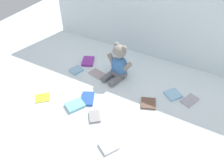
{
  "coord_description": "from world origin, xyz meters",
  "views": [
    {
      "loc": [
        0.51,
        -1.08,
        1.09
      ],
      "look_at": [
        -0.02,
        -0.1,
        0.1
      ],
      "focal_mm": 36.36,
      "sensor_mm": 36.0,
      "label": 1
    }
  ],
  "objects": [
    {
      "name": "book_case_7",
      "position": [
        -0.15,
        -0.22,
        0.01
      ],
      "size": [
        0.13,
        0.15,
        0.02
      ],
      "primitive_type": "cube",
      "rotation": [
        0.0,
        0.0,
        3.59
      ],
      "color": "#2A58B1",
      "rests_on": "ground_plane"
    },
    {
      "name": "backdrop_drape",
      "position": [
        0.0,
        0.49,
        0.32
      ],
      "size": [
        1.77,
        0.03,
        0.64
      ],
      "primitive_type": "cube",
      "color": "silver",
      "rests_on": "ground_plane"
    },
    {
      "name": "book_case_5",
      "position": [
        -0.38,
        0.14,
        0.01
      ],
      "size": [
        0.13,
        0.15,
        0.02
      ],
      "primitive_type": "cube",
      "rotation": [
        0.0,
        0.0,
        0.41
      ],
      "color": "purple",
      "rests_on": "ground_plane"
    },
    {
      "name": "book_case_6",
      "position": [
        -0.23,
        0.05,
        0.0
      ],
      "size": [
        0.14,
        0.11,
        0.01
      ],
      "primitive_type": "cube",
      "rotation": [
        0.0,
        0.0,
        1.36
      ],
      "color": "#9D8E90",
      "rests_on": "ground_plane"
    },
    {
      "name": "book_case_0",
      "position": [
        -0.18,
        -0.31,
        0.01
      ],
      "size": [
        0.13,
        0.14,
        0.02
      ],
      "primitive_type": "cube",
      "rotation": [
        0.0,
        0.0,
        5.77
      ],
      "color": "#77BED3",
      "rests_on": "ground_plane"
    },
    {
      "name": "book_case_2",
      "position": [
        -0.39,
        -0.0,
        0.01
      ],
      "size": [
        0.1,
        0.11,
        0.02
      ],
      "primitive_type": "cube",
      "rotation": [
        0.0,
        0.0,
        5.96
      ],
      "color": "#85B5D6",
      "rests_on": "ground_plane"
    },
    {
      "name": "ground_plane",
      "position": [
        0.0,
        0.0,
        0.0
      ],
      "size": [
        3.2,
        3.2,
        0.0
      ],
      "primitive_type": "plane",
      "color": "silver"
    },
    {
      "name": "book_case_10",
      "position": [
        0.46,
        0.1,
        0.01
      ],
      "size": [
        0.11,
        0.14,
        0.01
      ],
      "primitive_type": "cube",
      "rotation": [
        0.0,
        0.0,
        5.9
      ],
      "color": "#9F9BA7",
      "rests_on": "ground_plane"
    },
    {
      "name": "book_case_3",
      "position": [
        0.34,
        0.1,
        0.01
      ],
      "size": [
        0.13,
        0.13,
        0.02
      ],
      "primitive_type": "cube",
      "rotation": [
        0.0,
        0.0,
        2.49
      ],
      "color": "#8ABEE2",
      "rests_on": "ground_plane"
    },
    {
      "name": "teddy_bear",
      "position": [
        -0.08,
        0.11,
        0.1
      ],
      "size": [
        0.23,
        0.22,
        0.27
      ],
      "rotation": [
        0.0,
        0.0,
        -0.22
      ],
      "color": "#3F72B2",
      "rests_on": "ground_plane"
    },
    {
      "name": "book_case_4",
      "position": [
        0.23,
        -0.06,
        0.01
      ],
      "size": [
        0.12,
        0.13,
        0.01
      ],
      "primitive_type": "cube",
      "rotation": [
        0.0,
        0.0,
        1.94
      ],
      "color": "brown",
      "rests_on": "ground_plane"
    },
    {
      "name": "book_case_8",
      "position": [
        0.16,
        -0.47,
        0.01
      ],
      "size": [
        0.12,
        0.12,
        0.01
      ],
      "primitive_type": "cube",
      "rotation": [
        0.0,
        0.0,
        2.6
      ],
      "color": "silver",
      "rests_on": "ground_plane"
    },
    {
      "name": "book_case_9",
      "position": [
        -0.42,
        -0.35,
        0.0
      ],
      "size": [
        0.13,
        0.13,
        0.01
      ],
      "primitive_type": "cube",
      "rotation": [
        0.0,
        0.0,
        5.46
      ],
      "color": "yellow",
      "rests_on": "ground_plane"
    },
    {
      "name": "book_case_1",
      "position": [
        -0.02,
        -0.33,
        0.01
      ],
      "size": [
        0.11,
        0.11,
        0.01
      ],
      "primitive_type": "cube",
      "rotation": [
        0.0,
        0.0,
        3.8
      ],
      "color": "#9A9898",
      "rests_on": "ground_plane"
    }
  ]
}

